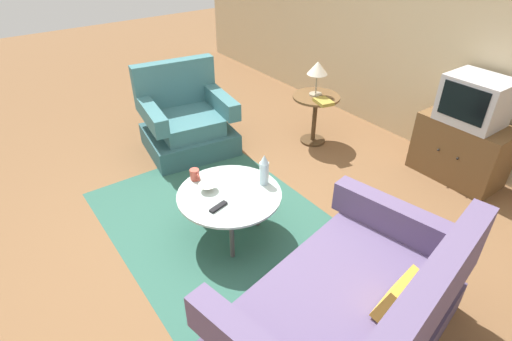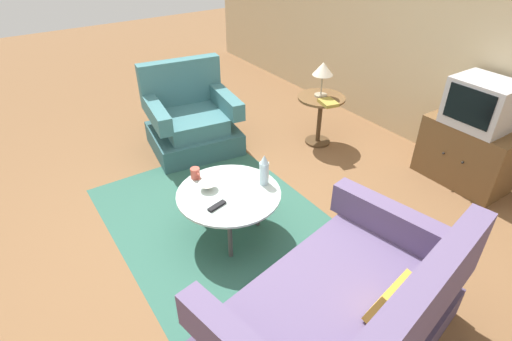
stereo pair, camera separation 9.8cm
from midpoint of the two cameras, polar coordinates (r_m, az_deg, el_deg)
ground_plane at (r=3.44m, az=-2.82°, el=-8.95°), size 16.00×16.00×0.00m
back_wall at (r=4.60m, az=25.95°, el=18.06°), size 9.00×0.12×2.70m
area_rug at (r=3.44m, az=-4.37°, el=-8.94°), size 2.62×1.69×0.00m
armchair at (r=4.58m, az=-10.43°, el=6.73°), size 0.95×1.02×0.92m
couch at (r=2.59m, az=11.95°, el=-19.10°), size 1.27×1.68×0.87m
coffee_table at (r=3.19m, az=-4.65°, el=-3.72°), size 0.82×0.82×0.43m
side_table at (r=4.62m, az=7.75°, el=8.61°), size 0.52×0.52×0.57m
tv_stand at (r=4.43m, az=26.38°, el=2.66°), size 0.83×0.48×0.62m
television at (r=4.21m, az=27.98°, el=8.74°), size 0.53×0.44×0.44m
table_lamp at (r=4.47m, az=8.05°, el=13.94°), size 0.22×0.22×0.38m
vase at (r=3.20m, az=0.29°, el=0.04°), size 0.08×0.08×0.27m
mug at (r=3.34m, az=-9.45°, el=-0.60°), size 0.13×0.08×0.09m
bowl at (r=3.21m, az=-7.70°, el=-2.37°), size 0.14×0.14×0.06m
tv_remote_dark at (r=3.03m, az=-6.26°, el=-5.13°), size 0.08×0.16×0.02m
book at (r=4.37m, az=8.86°, el=9.58°), size 0.24×0.19×0.04m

